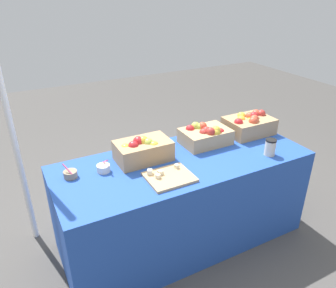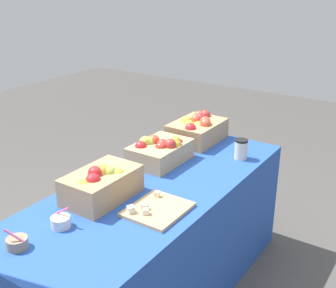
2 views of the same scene
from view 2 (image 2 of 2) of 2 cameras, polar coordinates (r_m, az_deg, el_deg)
name	(u,v)px [view 2 (image 2 of 2)]	position (r m, az deg, el deg)	size (l,w,h in m)	color
table	(154,242)	(2.58, -1.84, -12.83)	(1.90, 0.76, 0.74)	#234CAD
apple_crate_left	(197,129)	(3.00, 3.86, 1.96)	(0.39, 0.29, 0.19)	tan
apple_crate_middle	(161,150)	(2.65, -0.96, -0.86)	(0.38, 0.26, 0.17)	tan
apple_crate_right	(101,184)	(2.24, -8.75, -5.19)	(0.40, 0.25, 0.19)	tan
cutting_board_front	(157,209)	(2.14, -1.51, -8.59)	(0.30, 0.26, 0.05)	tan
sample_bowl_near	(61,222)	(2.07, -13.93, -9.90)	(0.09, 0.09, 0.11)	silver
sample_bowl_mid	(17,243)	(1.98, -19.24, -12.19)	(0.09, 0.09, 0.10)	gray
coffee_cup	(241,149)	(2.74, 9.59, -0.67)	(0.08, 0.08, 0.13)	beige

